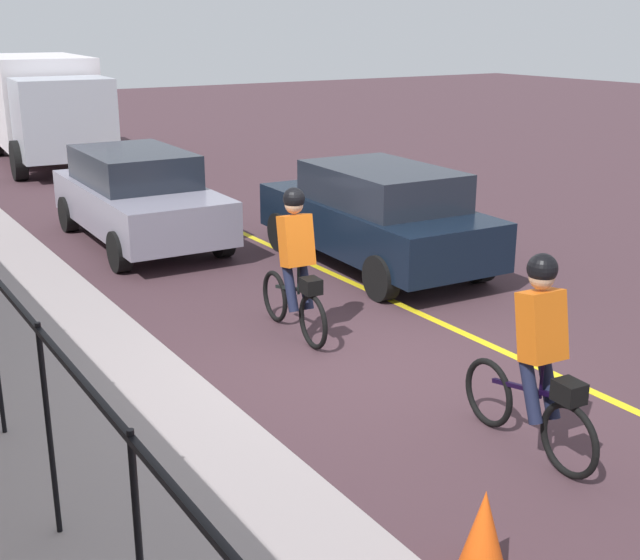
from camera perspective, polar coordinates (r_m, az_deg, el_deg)
ground_plane at (r=9.36m, az=2.82°, el=-5.71°), size 80.00×80.00×0.00m
lane_line_centre at (r=10.30m, az=10.17°, el=-3.77°), size 36.00×0.12×0.01m
sidewalk at (r=8.06m, az=-17.79°, el=-9.98°), size 40.00×3.20×0.15m
cyclist_lead at (r=9.85m, az=-1.68°, el=1.10°), size 1.71×0.38×1.83m
cyclist_follow at (r=7.38m, az=14.71°, el=-5.15°), size 1.71×0.38×1.83m
patrol_sedan at (r=12.83m, az=3.87°, el=4.51°), size 4.47×2.08×1.58m
parked_sedan_rear at (r=14.56m, az=-12.39°, el=5.68°), size 4.44×2.01×1.58m
box_truck_background at (r=23.85m, az=-18.41°, el=11.37°), size 6.87×2.96×2.78m
traffic_cone_near at (r=6.01m, az=11.16°, el=-16.69°), size 0.36×0.36×0.66m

